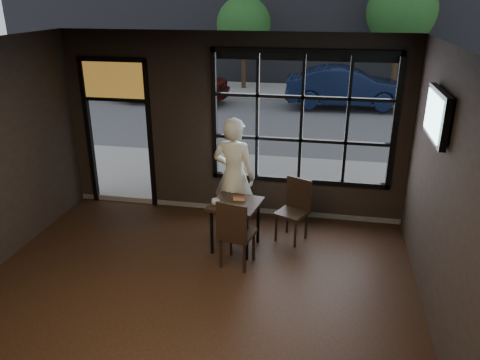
% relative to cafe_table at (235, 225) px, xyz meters
% --- Properties ---
extents(floor, '(6.00, 7.00, 0.02)m').
position_rel_cafe_table_xyz_m(floor, '(-0.33, -2.18, -0.40)').
color(floor, black).
rests_on(floor, ground).
extents(ceiling, '(6.00, 7.00, 0.02)m').
position_rel_cafe_table_xyz_m(ceiling, '(-0.33, -2.18, 2.82)').
color(ceiling, black).
rests_on(ceiling, ground).
extents(wall_right, '(0.04, 7.00, 3.20)m').
position_rel_cafe_table_xyz_m(wall_right, '(2.67, -2.18, 1.21)').
color(wall_right, black).
rests_on(wall_right, ground).
extents(window_frame, '(3.06, 0.12, 2.28)m').
position_rel_cafe_table_xyz_m(window_frame, '(0.87, 1.32, 1.41)').
color(window_frame, black).
rests_on(window_frame, ground).
extents(stained_transom, '(1.20, 0.06, 0.70)m').
position_rel_cafe_table_xyz_m(stained_transom, '(-2.43, 1.32, 1.96)').
color(stained_transom, orange).
rests_on(stained_transom, ground).
extents(street_asphalt, '(60.00, 41.00, 0.04)m').
position_rel_cafe_table_xyz_m(street_asphalt, '(-0.33, 21.82, -0.41)').
color(street_asphalt, '#545456').
rests_on(street_asphalt, ground).
extents(cafe_table, '(0.83, 0.83, 0.78)m').
position_rel_cafe_table_xyz_m(cafe_table, '(0.00, 0.00, 0.00)').
color(cafe_table, black).
rests_on(cafe_table, floor).
extents(chair_near, '(0.55, 0.55, 1.06)m').
position_rel_cafe_table_xyz_m(chair_near, '(0.12, -0.46, 0.14)').
color(chair_near, black).
rests_on(chair_near, floor).
extents(chair_window, '(0.59, 0.59, 1.02)m').
position_rel_cafe_table_xyz_m(chair_window, '(0.84, 0.43, 0.12)').
color(chair_window, black).
rests_on(chair_window, floor).
extents(man, '(0.80, 0.60, 1.97)m').
position_rel_cafe_table_xyz_m(man, '(-0.14, 0.57, 0.59)').
color(man, white).
rests_on(man, floor).
extents(hotdog, '(0.20, 0.09, 0.06)m').
position_rel_cafe_table_xyz_m(hotdog, '(0.04, 0.10, 0.42)').
color(hotdog, tan).
rests_on(hotdog, cafe_table).
extents(cup, '(0.13, 0.13, 0.10)m').
position_rel_cafe_table_xyz_m(cup, '(-0.28, -0.14, 0.44)').
color(cup, silver).
rests_on(cup, cafe_table).
extents(tv, '(0.12, 1.05, 0.61)m').
position_rel_cafe_table_xyz_m(tv, '(2.60, -0.47, 1.98)').
color(tv, black).
rests_on(tv, wall_right).
extents(navy_car, '(4.21, 1.68, 1.36)m').
position_rel_cafe_table_xyz_m(navy_car, '(1.85, 10.17, 0.39)').
color(navy_car, black).
rests_on(navy_car, street_asphalt).
extents(maroon_car, '(4.51, 2.18, 1.48)m').
position_rel_cafe_table_xyz_m(maroon_car, '(-4.45, 10.02, 0.45)').
color(maroon_car, '#47100E').
rests_on(maroon_car, street_asphalt).
extents(tree_left, '(2.18, 2.18, 3.71)m').
position_rel_cafe_table_xyz_m(tree_left, '(-2.26, 12.95, 2.22)').
color(tree_left, '#332114').
rests_on(tree_left, street_asphalt).
extents(tree_right, '(2.62, 2.62, 4.47)m').
position_rel_cafe_table_xyz_m(tree_right, '(3.76, 13.20, 2.76)').
color(tree_right, '#332114').
rests_on(tree_right, street_asphalt).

